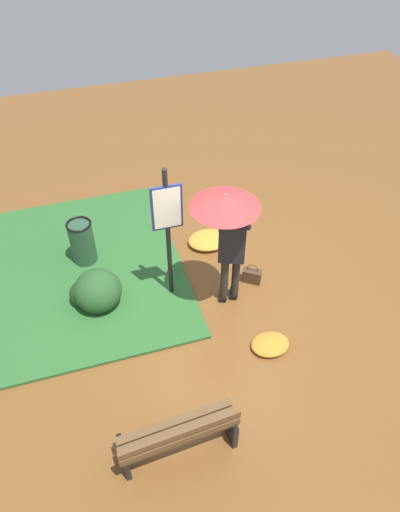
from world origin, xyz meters
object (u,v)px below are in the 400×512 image
Objects in this scene: handbag at (252,276)px; park_bench at (179,437)px; trash_bin at (82,243)px; person_with_umbrella at (228,222)px; info_sign_post at (168,222)px.

handbag is 0.26× the size of park_bench.
trash_bin is at bearing -26.86° from handbag.
park_bench is (1.32, 2.18, -1.15)m from person_with_umbrella.
person_with_umbrella reaches higher than park_bench.
trash_bin is (2.53, -1.28, 0.29)m from handbag.
person_with_umbrella is 0.89× the size of info_sign_post.
park_bench is 1.68× the size of trash_bin.
info_sign_post is at bearing -26.83° from person_with_umbrella.
info_sign_post is at bearing -5.41° from handbag.
trash_bin is (1.97, -1.54, -1.13)m from person_with_umbrella.
info_sign_post is at bearing -102.53° from park_bench.
trash_bin is at bearing -43.66° from info_sign_post.
person_with_umbrella is at bearing 141.98° from trash_bin.
info_sign_post is 6.22× the size of handbag.
handbag is 0.44× the size of trash_bin.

